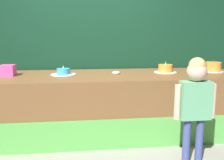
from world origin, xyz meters
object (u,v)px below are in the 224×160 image
at_px(cake_center_right, 165,69).
at_px(cake_far_right, 213,67).
at_px(cake_center_left, 63,72).
at_px(child_figure, 195,97).
at_px(donut, 116,73).
at_px(pink_box, 8,70).

height_order(cake_center_right, cake_far_right, cake_center_right).
bearing_deg(cake_center_left, child_figure, -37.43).
bearing_deg(cake_center_left, donut, 0.10).
distance_m(pink_box, cake_far_right, 2.98).
bearing_deg(pink_box, donut, 0.25).
relative_size(cake_center_right, cake_far_right, 1.08).
bearing_deg(cake_center_right, donut, -176.99).
bearing_deg(child_figure, cake_center_right, 87.29).
height_order(child_figure, cake_center_right, child_figure).
bearing_deg(donut, cake_center_right, 3.01).
xyz_separation_m(pink_box, cake_center_right, (2.23, 0.05, -0.02)).
bearing_deg(cake_center_right, child_figure, -92.71).
height_order(donut, cake_center_right, cake_center_right).
bearing_deg(donut, cake_far_right, 1.20).
relative_size(pink_box, donut, 1.71).
relative_size(child_figure, cake_center_right, 3.52).
relative_size(child_figure, cake_far_right, 3.79).
bearing_deg(child_figure, cake_far_right, 54.78).
relative_size(donut, cake_center_left, 0.33).
relative_size(child_figure, donut, 10.16).
bearing_deg(child_figure, pink_box, 153.36).
distance_m(cake_center_left, cake_far_right, 2.23).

